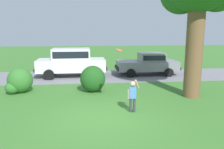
{
  "coord_description": "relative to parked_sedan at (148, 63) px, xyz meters",
  "views": [
    {
      "loc": [
        -0.47,
        -7.71,
        3.07
      ],
      "look_at": [
        0.58,
        2.46,
        1.1
      ],
      "focal_mm": 36.27,
      "sensor_mm": 36.0,
      "label": 1
    }
  ],
  "objects": [
    {
      "name": "ground_plane",
      "position": [
        -3.72,
        -7.82,
        -0.85
      ],
      "size": [
        80.0,
        80.0,
        0.0
      ],
      "primitive_type": "plane",
      "color": "#3D752D"
    },
    {
      "name": "driveway_strip",
      "position": [
        -3.72,
        -0.21,
        -0.84
      ],
      "size": [
        28.0,
        4.4,
        0.02
      ],
      "primitive_type": "cube",
      "color": "slate",
      "rests_on": "ground"
    },
    {
      "name": "shrub_near_tree",
      "position": [
        -7.69,
        -4.04,
        -0.26
      ],
      "size": [
        1.3,
        1.15,
        1.27
      ],
      "color": "#33702B",
      "rests_on": "ground"
    },
    {
      "name": "shrub_centre_left",
      "position": [
        -4.0,
        -4.25,
        -0.17
      ],
      "size": [
        1.27,
        1.08,
        1.35
      ],
      "color": "#1E511C",
      "rests_on": "ground"
    },
    {
      "name": "parked_sedan",
      "position": [
        0.0,
        0.0,
        0.0
      ],
      "size": [
        4.4,
        2.11,
        1.56
      ],
      "color": "gray",
      "rests_on": "ground"
    },
    {
      "name": "parked_suv",
      "position": [
        -5.36,
        -0.15,
        0.23
      ],
      "size": [
        4.75,
        2.2,
        1.92
      ],
      "color": "white",
      "rests_on": "ground"
    },
    {
      "name": "child_thrower",
      "position": [
        -2.55,
        -7.36,
        -0.13
      ],
      "size": [
        0.46,
        0.24,
        1.29
      ],
      "color": "#383842",
      "rests_on": "ground"
    },
    {
      "name": "frisbee",
      "position": [
        -2.98,
        -6.72,
        1.49
      ],
      "size": [
        0.28,
        0.28,
        0.12
      ],
      "color": "red"
    }
  ]
}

